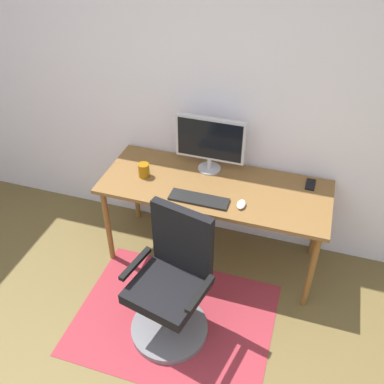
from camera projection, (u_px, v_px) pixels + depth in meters
The scene contains 9 objects.
wall_back at pixel (204, 90), 3.21m from camera, with size 6.00×0.10×2.60m, color silver.
area_rug at pixel (174, 319), 3.14m from camera, with size 1.41×1.07×0.01m, color maroon.
desk at pixel (215, 192), 3.24m from camera, with size 1.71×0.67×0.74m.
monitor at pixel (210, 141), 3.21m from camera, with size 0.54×0.18×0.45m.
keyboard at pixel (199, 199), 3.05m from camera, with size 0.43×0.13×0.02m, color black.
computer_mouse at pixel (241, 204), 3.00m from camera, with size 0.06×0.10×0.03m, color white.
coffee_cup at pixel (144, 170), 3.26m from camera, with size 0.09×0.09×0.11m, color #925B0B.
cell_phone at pixel (310, 184), 3.20m from camera, with size 0.07×0.14×0.01m, color black.
office_chair at pixel (172, 290), 2.87m from camera, with size 0.59×0.55×0.99m.
Camera 1 is at (0.82, -0.69, 2.66)m, focal length 40.08 mm.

